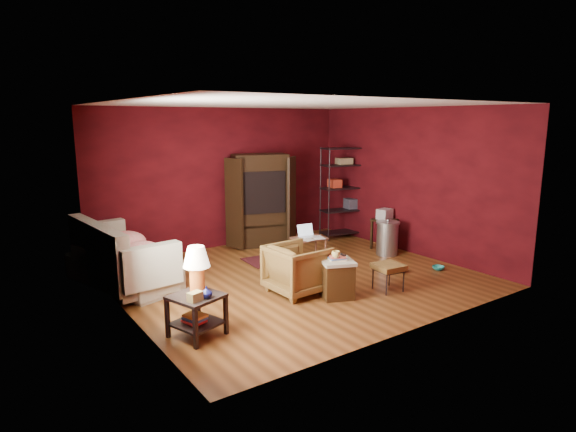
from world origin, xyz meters
The scene contains 18 objects.
room centered at (-0.04, -0.01, 1.40)m, with size 5.54×5.04×2.84m.
sofa centered at (-2.45, 1.24, 0.41)m, with size 2.08×0.61×0.81m, color #ADAB95.
armchair centered at (-0.40, -0.62, 0.41)m, with size 0.80×0.75×0.82m, color black.
pet_bowl_steel centered at (1.64, -0.81, 0.13)m, with size 0.25×0.06×0.25m, color silver.
pet_bowl_turquoise centered at (2.28, -1.11, 0.10)m, with size 0.21×0.07×0.21m, color teal.
vase centered at (-2.19, -1.29, 0.59)m, with size 0.14×0.14×0.14m, color #0B0D3B.
mug centered at (-0.09, -1.14, 0.69)m, with size 0.12×0.10×0.12m, color #D9C96A.
side_table centered at (-2.22, -1.06, 0.65)m, with size 0.69×0.69×1.08m.
sofa_cushions centered at (-2.50, 1.22, 0.47)m, with size 1.12×2.35×0.95m.
hamper centered at (-0.03, -1.09, 0.29)m, with size 0.60×0.60×0.65m.
footstool centered at (0.79, -1.33, 0.36)m, with size 0.45×0.45×0.42m.
rug_round centered at (0.53, 0.37, 0.01)m, with size 1.92×1.92×0.01m.
rug_oriental centered at (0.26, 1.02, 0.01)m, with size 1.11×0.78×0.01m.
laptop_desk centered at (0.63, 0.45, 0.44)m, with size 0.61×0.49×0.71m.
tv_armoire centered at (0.63, 2.09, 0.98)m, with size 1.42×1.04×1.88m.
wire_shelving centered at (2.51, 1.66, 1.09)m, with size 1.03×0.60×1.98m.
small_stand centered at (2.51, 0.42, 0.61)m, with size 0.48×0.48×0.82m.
trash_can centered at (2.25, 0.08, 0.33)m, with size 0.55×0.55×0.70m.
Camera 1 is at (-4.45, -6.21, 2.57)m, focal length 30.00 mm.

